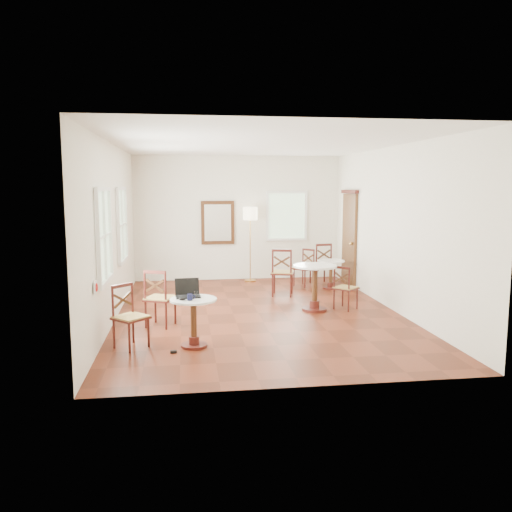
{
  "coord_description": "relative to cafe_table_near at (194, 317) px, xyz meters",
  "views": [
    {
      "loc": [
        -1.28,
        -8.99,
        2.27
      ],
      "look_at": [
        0.0,
        0.3,
        1.0
      ],
      "focal_mm": 36.14,
      "sensor_mm": 36.0,
      "label": 1
    }
  ],
  "objects": [
    {
      "name": "navy_mug",
      "position": [
        -0.05,
        -0.1,
        0.31
      ],
      "size": [
        0.11,
        0.07,
        0.09
      ],
      "color": "black",
      "rests_on": "cafe_table_near"
    },
    {
      "name": "chair_back_b",
      "position": [
        2.6,
        4.22,
        -0.01
      ],
      "size": [
        0.55,
        0.55,
        0.85
      ],
      "rotation": [
        0.0,
        0.0,
        -0.91
      ],
      "color": "#4A1912",
      "rests_on": "ground"
    },
    {
      "name": "laptop",
      "position": [
        -0.08,
        0.17,
        0.33
      ],
      "size": [
        0.37,
        0.32,
        0.25
      ],
      "rotation": [
        0.0,
        0.0,
        0.08
      ],
      "color": "black",
      "rests_on": "cafe_table_near"
    },
    {
      "name": "water_glass",
      "position": [
        0.04,
        0.07,
        0.31
      ],
      "size": [
        0.05,
        0.05,
        0.09
      ],
      "primitive_type": "cylinder",
      "color": "white",
      "rests_on": "cafe_table_near"
    },
    {
      "name": "cafe_table_mid",
      "position": [
        2.24,
        1.89,
        0.09
      ],
      "size": [
        0.8,
        0.8,
        0.84
      ],
      "color": "#4A1912",
      "rests_on": "ground"
    },
    {
      "name": "ground",
      "position": [
        1.19,
        1.83,
        -0.43
      ],
      "size": [
        7.0,
        7.0,
        0.0
      ],
      "primitive_type": "plane",
      "color": "#5A200F",
      "rests_on": "ground"
    },
    {
      "name": "cafe_table_back",
      "position": [
        3.1,
        3.82,
        -0.04
      ],
      "size": [
        0.61,
        0.61,
        0.64
      ],
      "color": "#4A1912",
      "rests_on": "ground"
    },
    {
      "name": "chair_near_b",
      "position": [
        -0.9,
        0.1,
        0.01
      ],
      "size": [
        0.59,
        0.59,
        0.9
      ],
      "rotation": [
        0.0,
        0.0,
        0.78
      ],
      "color": "#4A1912",
      "rests_on": "ground"
    },
    {
      "name": "mouse",
      "position": [
        -0.15,
        -0.08,
        0.29
      ],
      "size": [
        0.11,
        0.07,
        0.04
      ],
      "primitive_type": "ellipsoid",
      "rotation": [
        0.0,
        0.0,
        -0.12
      ],
      "color": "black",
      "rests_on": "cafe_table_near"
    },
    {
      "name": "chair_mid_a",
      "position": [
        1.9,
        3.24,
        0.06
      ],
      "size": [
        0.57,
        0.57,
        1.0
      ],
      "rotation": [
        0.0,
        0.0,
        2.87
      ],
      "color": "#4A1912",
      "rests_on": "ground"
    },
    {
      "name": "floor_lamp",
      "position": [
        1.44,
        4.98,
        1.08
      ],
      "size": [
        0.35,
        0.35,
        1.79
      ],
      "color": "#BF8C3F",
      "rests_on": "ground"
    },
    {
      "name": "power_adapter",
      "position": [
        -0.28,
        -0.25,
        -0.42
      ],
      "size": [
        0.09,
        0.05,
        0.04
      ],
      "primitive_type": "cube",
      "color": "black",
      "rests_on": "ground"
    },
    {
      "name": "chair_back_a",
      "position": [
        3.04,
        4.42,
        0.05
      ],
      "size": [
        0.5,
        0.5,
        0.96
      ],
      "rotation": [
        0.0,
        0.0,
        3.29
      ],
      "color": "#4A1912",
      "rests_on": "ground"
    },
    {
      "name": "chair_mid_b",
      "position": [
        2.82,
        1.89,
        -0.02
      ],
      "size": [
        0.53,
        0.53,
        0.82
      ],
      "rotation": [
        0.0,
        0.0,
        2.3
      ],
      "color": "#4A1912",
      "rests_on": "ground"
    },
    {
      "name": "chair_near_a",
      "position": [
        -0.53,
        1.16,
        0.04
      ],
      "size": [
        0.57,
        0.57,
        0.95
      ],
      "rotation": [
        0.0,
        0.0,
        2.75
      ],
      "color": "#4A1912",
      "rests_on": "ground"
    },
    {
      "name": "cafe_table_near",
      "position": [
        0.0,
        0.0,
        0.0
      ],
      "size": [
        0.66,
        0.66,
        0.7
      ],
      "color": "#4A1912",
      "rests_on": "ground"
    },
    {
      "name": "room_shell",
      "position": [
        1.13,
        2.1,
        1.46
      ],
      "size": [
        5.02,
        7.02,
        3.01
      ],
      "color": "white",
      "rests_on": "ground"
    }
  ]
}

